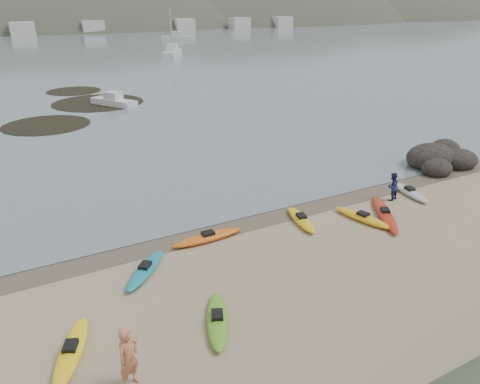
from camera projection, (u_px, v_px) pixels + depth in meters
ground at (240, 219)px, 23.74m from camera, size 600.00×600.00×0.00m
wet_sand at (243, 221)px, 23.50m from camera, size 60.00×60.00×0.00m
kayaks at (286, 242)px, 21.19m from camera, size 21.12×8.22×0.34m
person_west at (129, 358)px, 13.19m from camera, size 0.85×0.75×1.95m
person_east at (392, 187)px, 25.75m from camera, size 0.89×0.76×1.59m
rock_cluster at (440, 162)px, 31.41m from camera, size 5.32×3.92×1.82m
kelp_mats at (79, 106)px, 49.01m from camera, size 15.00×22.90×0.04m
moored_boats at (40, 54)px, 90.23m from camera, size 88.11×82.64×1.27m
far_hills at (102, 64)px, 204.10m from camera, size 550.00×135.00×80.00m
far_town at (26, 29)px, 142.70m from camera, size 199.00×5.00×4.00m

